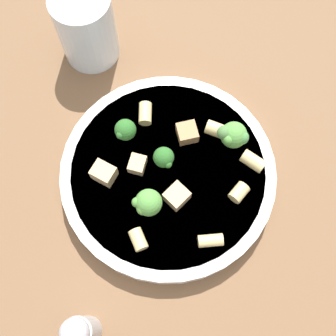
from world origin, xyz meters
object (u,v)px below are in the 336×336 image
Objects in this scene: pasta_bowl at (168,174)px; rigatoni_3 at (212,239)px; rigatoni_4 at (253,161)px; broccoli_floret_2 at (233,136)px; drinking_glass at (85,32)px; broccoli_floret_0 at (162,159)px; rigatoni_0 at (145,113)px; chicken_chunk_3 at (177,196)px; rigatoni_1 at (239,193)px; broccoli_floret_3 at (125,130)px; rigatoni_2 at (138,240)px; chicken_chunk_1 at (137,164)px; rigatoni_5 at (215,129)px; pepper_shaker at (80,332)px; chicken_chunk_2 at (104,173)px; chicken_chunk_0 at (187,133)px; broccoli_floret_1 at (148,203)px.

rigatoni_3 is at bearing 91.44° from pasta_bowl.
rigatoni_4 reaches higher than rigatoni_3.
broccoli_floret_2 is 0.24m from drinking_glass.
broccoli_floret_0 is 1.27× the size of rigatoni_0.
broccoli_floret_0 is at bearing 90.14° from drinking_glass.
broccoli_floret_2 is at bearing -163.13° from chicken_chunk_3.
rigatoni_0 is at bearing 95.76° from drinking_glass.
rigatoni_0 is at bearing -97.96° from pasta_bowl.
rigatoni_3 is at bearing 92.84° from broccoli_floret_0.
broccoli_floret_3 is at bearing -57.94° from rigatoni_1.
rigatoni_2 is 1.09× the size of chicken_chunk_1.
broccoli_floret_2 reaches higher than pasta_bowl.
chicken_chunk_3 is 0.25m from drinking_glass.
rigatoni_5 is at bearing -167.60° from pasta_bowl.
pepper_shaker is (0.24, 0.13, 0.01)m from rigatoni_5.
chicken_chunk_2 reaches higher than rigatoni_2.
broccoli_floret_2 is 1.64× the size of rigatoni_2.
drinking_glass is at bearing -77.90° from rigatoni_1.
rigatoni_5 is 0.27m from pepper_shaker.
chicken_chunk_0 is (0.05, -0.07, 0.00)m from rigatoni_4.
broccoli_floret_0 reaches higher than chicken_chunk_2.
rigatoni_2 is 0.95× the size of chicken_chunk_3.
drinking_glass is at bearing -84.24° from rigatoni_0.
chicken_chunk_0 is at bearing 178.94° from chicken_chunk_2.
chicken_chunk_3 is at bearing 98.84° from broccoli_floret_3.
pepper_shaker reaches higher than rigatoni_5.
chicken_chunk_2 is at bearing 70.63° from drinking_glass.
pasta_bowl is at bearing -48.98° from rigatoni_1.
pasta_bowl is 0.22m from drinking_glass.
rigatoni_4 is (-0.09, 0.04, 0.02)m from pasta_bowl.
broccoli_floret_3 is 1.49× the size of rigatoni_2.
rigatoni_5 reaches higher than pasta_bowl.
chicken_chunk_0 is at bearing -142.73° from rigatoni_2.
broccoli_floret_2 is 1.81× the size of rigatoni_5.
chicken_chunk_0 is at bearing -54.61° from rigatoni_4.
chicken_chunk_1 is (0.01, 0.04, -0.01)m from broccoli_floret_3.
chicken_chunk_2 reaches higher than chicken_chunk_0.
rigatoni_0 is (-0.01, -0.07, -0.01)m from broccoli_floret_0.
rigatoni_3 is (0.08, 0.09, -0.02)m from broccoli_floret_2.
chicken_chunk_1 reaches higher than pasta_bowl.
chicken_chunk_1 is 0.04m from chicken_chunk_2.
rigatoni_1 reaches higher than pasta_bowl.
rigatoni_2 is (0.13, -0.01, -0.00)m from rigatoni_1.
broccoli_floret_3 reaches higher than broccoli_floret_0.
chicken_chunk_1 is at bearing -38.24° from pasta_bowl.
rigatoni_2 is at bearing 76.34° from drinking_glass.
pepper_shaker is at bearing 23.07° from broccoli_floret_2.
chicken_chunk_3 is at bearing 31.68° from rigatoni_5.
rigatoni_1 is (-0.10, 0.04, -0.01)m from broccoli_floret_1.
broccoli_floret_3 is 0.07m from chicken_chunk_0.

